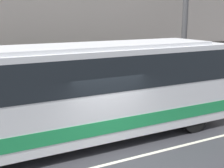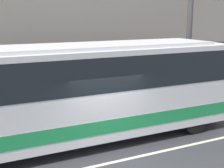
% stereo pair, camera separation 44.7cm
% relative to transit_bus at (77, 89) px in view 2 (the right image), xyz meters
% --- Properties ---
extents(ground_plane, '(60.00, 60.00, 0.00)m').
position_rel_transit_bus_xyz_m(ground_plane, '(0.57, -1.93, -1.93)').
color(ground_plane, '#333338').
extents(sidewalk, '(60.00, 2.27, 0.18)m').
position_rel_transit_bus_xyz_m(sidewalk, '(0.57, 3.21, -1.84)').
color(sidewalk, gray).
rests_on(sidewalk, ground_plane).
extents(lane_stripe, '(54.00, 0.14, 0.01)m').
position_rel_transit_bus_xyz_m(lane_stripe, '(0.57, -1.93, -1.92)').
color(lane_stripe, beige).
rests_on(lane_stripe, ground_plane).
extents(transit_bus, '(11.81, 2.53, 3.42)m').
position_rel_transit_bus_xyz_m(transit_bus, '(0.00, 0.00, 0.00)').
color(transit_bus, silver).
rests_on(transit_bus, ground_plane).
extents(utility_pole_near, '(0.28, 0.28, 7.03)m').
position_rel_transit_bus_xyz_m(utility_pole_near, '(7.03, 2.83, 1.77)').
color(utility_pole_near, '#4C4C4F').
rests_on(utility_pole_near, sidewalk).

